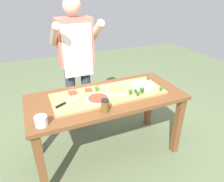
% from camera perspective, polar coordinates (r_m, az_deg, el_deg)
% --- Properties ---
extents(ground_plane, '(8.00, 8.00, 0.00)m').
position_cam_1_polar(ground_plane, '(2.54, -1.34, -16.43)').
color(ground_plane, '#60704C').
extents(prep_table, '(1.59, 0.71, 0.75)m').
position_cam_1_polar(prep_table, '(2.15, -1.52, -3.88)').
color(prep_table, brown).
rests_on(prep_table, ground).
extents(cutting_board, '(1.15, 0.44, 0.03)m').
position_cam_1_polar(cutting_board, '(2.10, -0.95, -0.82)').
color(cutting_board, tan).
rests_on(cutting_board, prep_table).
extents(chefs_knife, '(0.26, 0.15, 0.02)m').
position_cam_1_polar(chefs_knife, '(1.95, -13.03, -3.37)').
color(chefs_knife, '#B7BABF').
rests_on(chefs_knife, cutting_board).
extents(pizza_whole_pesto_green, '(0.25, 0.25, 0.02)m').
position_cam_1_polar(pizza_whole_pesto_green, '(2.15, 1.47, 0.43)').
color(pizza_whole_pesto_green, beige).
rests_on(pizza_whole_pesto_green, cutting_board).
extents(pizza_whole_tomato_red, '(0.23, 0.23, 0.02)m').
position_cam_1_polar(pizza_whole_tomato_red, '(1.98, -3.92, -2.10)').
color(pizza_whole_tomato_red, beige).
rests_on(pizza_whole_tomato_red, cutting_board).
extents(pizza_whole_cheese_artichoke, '(0.27, 0.27, 0.02)m').
position_cam_1_polar(pizza_whole_cheese_artichoke, '(2.27, 8.70, 1.65)').
color(pizza_whole_cheese_artichoke, beige).
rests_on(pizza_whole_cheese_artichoke, cutting_board).
extents(pizza_slice_far_left, '(0.09, 0.09, 0.01)m').
position_cam_1_polar(pizza_slice_far_left, '(2.16, -6.58, 0.32)').
color(pizza_slice_far_left, '#BC3D28').
rests_on(pizza_slice_far_left, cutting_board).
extents(pizza_slice_far_right, '(0.08, 0.08, 0.01)m').
position_cam_1_polar(pizza_slice_far_right, '(2.12, -10.90, -0.47)').
color(pizza_slice_far_right, '#BC3D28').
rests_on(pizza_slice_far_right, cutting_board).
extents(broccoli_floret_front_mid, '(0.04, 0.04, 0.06)m').
position_cam_1_polar(broccoli_floret_front_mid, '(2.05, 5.13, -0.07)').
color(broccoli_floret_front_mid, '#366618').
rests_on(broccoli_floret_front_mid, cutting_board).
extents(broccoli_floret_front_left, '(0.05, 0.05, 0.07)m').
position_cam_1_polar(broccoli_floret_front_left, '(2.11, -4.36, 0.97)').
color(broccoli_floret_front_left, '#487A23').
rests_on(broccoli_floret_front_left, cutting_board).
extents(broccoli_floret_front_right, '(0.03, 0.03, 0.04)m').
position_cam_1_polar(broccoli_floret_front_right, '(2.41, 9.95, 3.51)').
color(broccoli_floret_front_right, '#2C5915').
rests_on(broccoli_floret_front_right, cutting_board).
extents(broccoli_floret_back_mid, '(0.05, 0.05, 0.07)m').
position_cam_1_polar(broccoli_floret_back_mid, '(2.09, 8.35, 0.35)').
color(broccoli_floret_back_mid, '#2C5915').
rests_on(broccoli_floret_back_mid, cutting_board).
extents(broccoli_floret_back_right, '(0.03, 0.03, 0.05)m').
position_cam_1_polar(broccoli_floret_back_right, '(2.10, 6.59, 0.13)').
color(broccoli_floret_back_right, '#2C5915').
rests_on(broccoli_floret_back_right, cutting_board).
extents(broccoli_floret_back_left, '(0.04, 0.04, 0.05)m').
position_cam_1_polar(broccoli_floret_back_left, '(2.04, 7.21, -0.67)').
color(broccoli_floret_back_left, '#2C5915').
rests_on(broccoli_floret_back_left, cutting_board).
extents(broccoli_floret_center_left, '(0.04, 0.04, 0.06)m').
position_cam_1_polar(broccoli_floret_center_left, '(2.17, 13.52, 0.76)').
color(broccoli_floret_center_left, '#366618').
rests_on(broccoli_floret_center_left, cutting_board).
extents(cheese_crumble_a, '(0.02, 0.02, 0.02)m').
position_cam_1_polar(cheese_crumble_a, '(2.11, -13.59, -0.92)').
color(cheese_crumble_a, white).
rests_on(cheese_crumble_a, cutting_board).
extents(cheese_crumble_b, '(0.02, 0.02, 0.02)m').
position_cam_1_polar(cheese_crumble_b, '(2.11, 10.25, -0.47)').
color(cheese_crumble_b, silver).
rests_on(cheese_crumble_b, cutting_board).
extents(cheese_crumble_c, '(0.01, 0.01, 0.01)m').
position_cam_1_polar(cheese_crumble_c, '(2.25, -2.50, 1.71)').
color(cheese_crumble_c, white).
rests_on(cheese_crumble_c, cutting_board).
extents(flour_cup, '(0.10, 0.10, 0.08)m').
position_cam_1_polar(flour_cup, '(1.74, -19.11, -8.04)').
color(flour_cup, white).
rests_on(flour_cup, prep_table).
extents(sauce_jar, '(0.07, 0.07, 0.12)m').
position_cam_1_polar(sauce_jar, '(1.81, -1.98, -4.05)').
color(sauce_jar, brown).
rests_on(sauce_jar, prep_table).
extents(cook_center, '(0.54, 0.39, 1.67)m').
position_cam_1_polar(cook_center, '(2.51, -9.93, 9.30)').
color(cook_center, '#333847').
rests_on(cook_center, ground).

